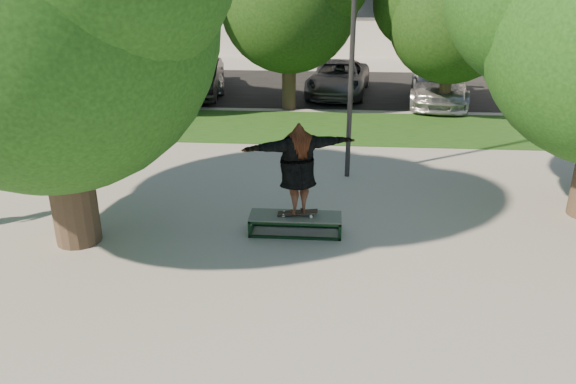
# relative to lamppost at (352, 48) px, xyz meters

# --- Properties ---
(ground) EXTENTS (120.00, 120.00, 0.00)m
(ground) POSITION_rel_lamppost_xyz_m (-1.00, -5.00, -3.15)
(ground) COLOR gray
(ground) RESTS_ON ground
(grass_strip) EXTENTS (30.00, 4.00, 0.02)m
(grass_strip) POSITION_rel_lamppost_xyz_m (0.00, 4.50, -3.14)
(grass_strip) COLOR #144112
(grass_strip) RESTS_ON ground
(asphalt_strip) EXTENTS (40.00, 8.00, 0.01)m
(asphalt_strip) POSITION_rel_lamppost_xyz_m (-1.00, 11.00, -3.15)
(asphalt_strip) COLOR black
(asphalt_strip) RESTS_ON ground
(bg_tree_left) EXTENTS (5.28, 4.51, 5.77)m
(bg_tree_left) POSITION_rel_lamppost_xyz_m (-7.57, 6.07, 0.58)
(bg_tree_left) COLOR #38281E
(bg_tree_left) RESTS_ON ground
(bg_tree_right) EXTENTS (5.04, 4.31, 5.43)m
(bg_tree_right) POSITION_rel_lamppost_xyz_m (3.43, 6.57, 0.34)
(bg_tree_right) COLOR #38281E
(bg_tree_right) RESTS_ON ground
(lamppost) EXTENTS (0.25, 0.15, 6.11)m
(lamppost) POSITION_rel_lamppost_xyz_m (0.00, 0.00, 0.00)
(lamppost) COLOR #2D2D30
(lamppost) RESTS_ON ground
(grind_box) EXTENTS (1.80, 0.60, 0.38)m
(grind_box) POSITION_rel_lamppost_xyz_m (-1.09, -3.33, -2.96)
(grind_box) COLOR black
(grind_box) RESTS_ON ground
(skater_rig) EXTENTS (2.27, 1.36, 1.87)m
(skater_rig) POSITION_rel_lamppost_xyz_m (-1.04, -3.33, -1.80)
(skater_rig) COLOR white
(skater_rig) RESTS_ON grind_box
(car_silver_a) EXTENTS (2.53, 4.57, 1.47)m
(car_silver_a) POSITION_rel_lamppost_xyz_m (-5.91, 10.34, -2.42)
(car_silver_a) COLOR #B9BABF
(car_silver_a) RESTS_ON asphalt_strip
(car_dark) EXTENTS (1.92, 4.48, 1.43)m
(car_dark) POSITION_rel_lamppost_xyz_m (-5.70, 8.82, -2.43)
(car_dark) COLOR black
(car_dark) RESTS_ON asphalt_strip
(car_grey) EXTENTS (2.81, 5.09, 1.35)m
(car_grey) POSITION_rel_lamppost_xyz_m (-0.18, 9.57, -2.48)
(car_grey) COLOR #59595E
(car_grey) RESTS_ON asphalt_strip
(car_silver_b) EXTENTS (2.77, 5.35, 1.48)m
(car_silver_b) POSITION_rel_lamppost_xyz_m (3.63, 8.50, -2.41)
(car_silver_b) COLOR #B5B4B9
(car_silver_b) RESTS_ON asphalt_strip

